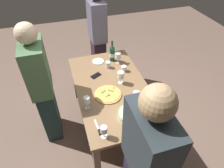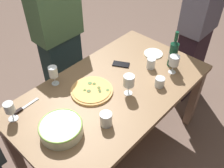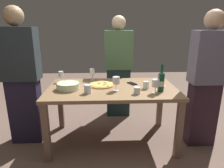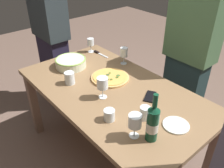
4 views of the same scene
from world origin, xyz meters
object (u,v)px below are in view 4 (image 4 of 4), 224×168
Objects in this scene: wine_glass_far_right at (124,53)px; wine_bottle at (153,123)px; cup_ceramic at (145,113)px; dining_table at (112,98)px; pizza_knife at (99,53)px; side_plate at (176,125)px; person_guest_left at (51,34)px; person_host at (189,56)px; serving_bowl at (71,62)px; cup_amber at (70,78)px; wine_glass_by_bottle at (102,84)px; wine_glass_far_left at (135,121)px; cup_spare at (109,115)px; pizza at (110,77)px; wine_glass_near_pizza at (91,43)px; cell_phone at (150,96)px.

wine_bottle is at bearing -33.29° from wine_glass_far_right.
wine_glass_far_right is 0.81m from cup_ceramic.
dining_table is 0.68m from pizza_knife.
side_plate is at bearing 3.23° from dining_table.
cup_ceramic is (0.41, -0.07, 0.14)m from dining_table.
person_guest_left is at bearing 176.42° from dining_table.
person_host reaches higher than pizza_knife.
cup_amber is at bearing -33.53° from serving_bowl.
wine_glass_by_bottle is 1.05× the size of wine_glass_far_left.
serving_bowl is at bearing 172.03° from wine_glass_by_bottle.
wine_glass_by_bottle is (-0.52, 0.05, -0.01)m from wine_bottle.
dining_table is at bearing -28.87° from pizza_knife.
serving_bowl is (-0.53, -0.05, 0.14)m from dining_table.
person_guest_left reaches higher than side_plate.
wine_glass_by_bottle is 0.99× the size of side_plate.
wine_glass_far_left is 1.00× the size of wine_glass_far_right.
wine_bottle is 1.89× the size of side_plate.
person_guest_left reaches higher than cup_spare.
pizza_knife is at bearing 152.90° from pizza.
pizza is at bearing -19.98° from wine_glass_near_pizza.
pizza_knife reaches higher than cell_phone.
cup_spare reaches higher than cell_phone.
side_plate is 0.92m from person_host.
person_host is (-0.45, 0.80, 0.08)m from side_plate.
dining_table is 4.94× the size of wine_bottle.
pizza is at bearing -64.65° from wine_glass_far_right.
cup_ceramic is at bearing -151.14° from side_plate.
serving_bowl is at bearing -81.90° from pizza_knife.
person_host is at bearing 48.66° from wine_glass_far_right.
cup_ceramic is (-0.07, 0.17, -0.07)m from wine_glass_far_left.
wine_bottle is (0.57, -0.17, 0.22)m from dining_table.
wine_bottle reaches higher than pizza_knife.
side_plate is at bearing -11.38° from wine_glass_near_pizza.
cup_spare is at bearing -164.87° from wine_bottle.
wine_glass_far_right is at bearing 141.01° from wine_glass_far_left.
dining_table is 0.50m from wine_glass_far_right.
cup_amber reaches higher than dining_table.
person_host is (-0.42, 1.01, -0.04)m from wine_bottle.
cup_spare is (0.96, -0.55, -0.06)m from wine_glass_near_pizza.
person_host is at bearing 96.81° from cup_spare.
wine_glass_near_pizza is (-1.25, 0.47, -0.02)m from wine_bottle.
dining_table is at bearing -34.63° from pizza.
wine_bottle is 1.33m from wine_glass_near_pizza.
wine_glass_far_right reaches higher than cup_amber.
cup_spare is 0.05× the size of person_guest_left.
cup_amber is 0.71× the size of cell_phone.
wine_glass_near_pizza is at bearing 150.27° from cup_spare.
cup_ceramic is 1.17× the size of cup_spare.
cup_ceramic is at bearing -18.07° from wine_glass_near_pizza.
person_guest_left is (-1.54, 0.14, 0.08)m from cup_ceramic.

